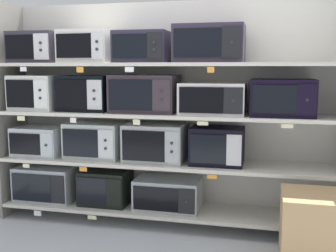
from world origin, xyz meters
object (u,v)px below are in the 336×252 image
microwave_1 (105,187)px  microwave_10 (213,99)px  microwave_6 (217,146)px  microwave_14 (143,47)px  microwave_5 (155,142)px  microwave_2 (168,194)px  shipping_carton (315,230)px  microwave_8 (86,93)px  microwave_0 (48,182)px  microwave_4 (95,140)px  microwave_9 (145,94)px  microwave_15 (209,44)px  microwave_11 (282,98)px  microwave_3 (41,141)px  microwave_7 (38,93)px  microwave_13 (88,47)px  microwave_12 (37,48)px

microwave_1 → microwave_10: microwave_10 is taller
microwave_6 → microwave_14: size_ratio=0.99×
microwave_10 → microwave_5: bearing=180.0°
microwave_2 → shipping_carton: (1.20, -0.55, -0.02)m
microwave_6 → microwave_8: microwave_8 is taller
microwave_0 → microwave_4: microwave_4 is taller
microwave_5 → microwave_14: 0.84m
microwave_9 → microwave_15: size_ratio=0.99×
microwave_11 → microwave_15: size_ratio=0.88×
microwave_3 → microwave_7: 0.46m
microwave_8 → microwave_11: size_ratio=0.91×
microwave_3 → microwave_6: microwave_6 is taller
microwave_7 → microwave_13: microwave_13 is taller
microwave_9 → microwave_13: 0.67m
microwave_4 → microwave_14: (0.48, 0.00, 0.84)m
microwave_10 → microwave_11: microwave_11 is taller
microwave_0 → microwave_3: size_ratio=1.23×
microwave_11 → shipping_carton: size_ratio=0.96×
microwave_13 → shipping_carton: (1.94, -0.55, -1.33)m
microwave_5 → shipping_carton: 1.50m
microwave_6 → microwave_9: microwave_9 is taller
microwave_2 → microwave_11: microwave_11 is taller
microwave_5 → shipping_carton: bearing=-22.7°
microwave_1 → microwave_8: bearing=-180.0°
microwave_13 → microwave_14: microwave_13 is taller
microwave_8 → microwave_9: size_ratio=0.81×
microwave_5 → microwave_6: bearing=0.0°
microwave_9 → microwave_10: size_ratio=1.05×
microwave_7 → microwave_12: bearing=0.8°
microwave_0 → microwave_8: 0.97m
microwave_8 → microwave_14: (0.55, 0.00, 0.41)m
microwave_14 → microwave_10: bearing=-0.0°
microwave_3 → microwave_14: (1.02, -0.00, 0.87)m
microwave_10 → microwave_0: bearing=-180.0°
microwave_6 → microwave_10: 0.41m
microwave_5 → microwave_10: microwave_10 is taller
microwave_5 → microwave_12: (-1.13, 0.00, 0.84)m
microwave_3 → microwave_10: microwave_10 is taller
microwave_4 → microwave_9: size_ratio=0.89×
microwave_5 → microwave_15: bearing=0.0°
microwave_8 → shipping_carton: bearing=-15.6°
microwave_2 → microwave_4: size_ratio=1.13×
microwave_7 → shipping_carton: bearing=-12.6°
microwave_15 → microwave_8: bearing=-180.0°
microwave_7 → microwave_10: (1.65, -0.00, -0.03)m
microwave_5 → microwave_9: (-0.09, 0.00, 0.43)m
microwave_6 → microwave_7: microwave_7 is taller
microwave_1 → microwave_4: (-0.10, 0.00, 0.44)m
microwave_14 → shipping_carton: size_ratio=0.86×
microwave_0 → microwave_8: (0.42, -0.00, 0.87)m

